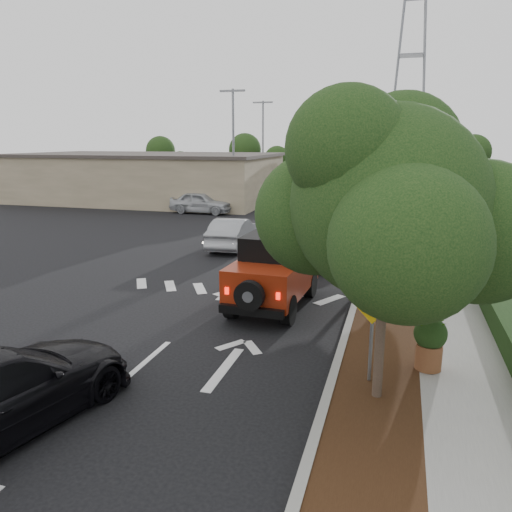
% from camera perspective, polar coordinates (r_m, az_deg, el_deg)
% --- Properties ---
extents(ground, '(120.00, 120.00, 0.00)m').
position_cam_1_polar(ground, '(13.07, -12.15, -11.44)').
color(ground, black).
rests_on(ground, ground).
extents(curb, '(0.20, 70.00, 0.15)m').
position_cam_1_polar(curb, '(23.04, 12.69, -0.45)').
color(curb, '#9E9B93').
rests_on(curb, ground).
extents(planting_strip, '(1.80, 70.00, 0.12)m').
position_cam_1_polar(planting_strip, '(23.01, 15.17, -0.64)').
color(planting_strip, black).
rests_on(planting_strip, ground).
extents(sidewalk, '(2.00, 70.00, 0.12)m').
position_cam_1_polar(sidewalk, '(23.07, 19.89, -0.94)').
color(sidewalk, gray).
rests_on(sidewalk, ground).
extents(hedge, '(0.80, 70.00, 0.80)m').
position_cam_1_polar(hedge, '(23.14, 23.40, -0.34)').
color(hedge, black).
rests_on(hedge, ground).
extents(commercial_building, '(22.00, 12.00, 4.00)m').
position_cam_1_polar(commercial_building, '(46.03, -12.33, 8.69)').
color(commercial_building, gray).
rests_on(commercial_building, ground).
extents(transmission_tower, '(7.00, 4.00, 28.00)m').
position_cam_1_polar(transmission_tower, '(58.64, 16.41, 7.40)').
color(transmission_tower, slate).
rests_on(transmission_tower, ground).
extents(street_tree_near, '(3.80, 3.80, 5.92)m').
position_cam_1_polar(street_tree_near, '(11.26, 13.58, -15.75)').
color(street_tree_near, black).
rests_on(street_tree_near, ground).
extents(street_tree_mid, '(3.20, 3.20, 5.32)m').
position_cam_1_polar(street_tree_mid, '(17.73, 14.74, -4.93)').
color(street_tree_mid, black).
rests_on(street_tree_mid, ground).
extents(street_tree_far, '(3.40, 3.40, 5.62)m').
position_cam_1_polar(street_tree_far, '(24.00, 15.22, -0.23)').
color(street_tree_far, black).
rests_on(street_tree_far, ground).
extents(light_pole_a, '(2.00, 0.22, 9.00)m').
position_cam_1_polar(light_pole_a, '(38.79, -2.53, 5.21)').
color(light_pole_a, slate).
rests_on(light_pole_a, ground).
extents(light_pole_b, '(2.00, 0.22, 9.00)m').
position_cam_1_polar(light_pole_b, '(50.48, 0.77, 7.08)').
color(light_pole_b, slate).
rests_on(light_pole_b, ground).
extents(red_jeep, '(2.29, 4.74, 2.38)m').
position_cam_1_polar(red_jeep, '(16.41, 2.28, -1.54)').
color(red_jeep, black).
rests_on(red_jeep, ground).
extents(silver_suv_ahead, '(3.83, 5.51, 1.40)m').
position_cam_1_polar(silver_suv_ahead, '(22.34, 7.58, 0.98)').
color(silver_suv_ahead, '#9B9DA2').
rests_on(silver_suv_ahead, ground).
extents(silver_sedan_oncoming, '(1.90, 4.72, 1.53)m').
position_cam_1_polar(silver_sedan_oncoming, '(25.27, -2.65, 2.65)').
color(silver_sedan_oncoming, '#97999E').
rests_on(silver_sedan_oncoming, ground).
extents(parked_suv, '(4.81, 2.13, 1.61)m').
position_cam_1_polar(parked_suv, '(37.49, -6.27, 6.11)').
color(parked_suv, '#B4B8BD').
rests_on(parked_suv, ground).
extents(speed_hump_sign, '(1.19, 0.15, 2.53)m').
position_cam_1_polar(speed_hump_sign, '(11.13, 13.19, -6.20)').
color(speed_hump_sign, slate).
rests_on(speed_hump_sign, ground).
extents(terracotta_planter, '(0.76, 0.76, 1.32)m').
position_cam_1_polar(terracotta_planter, '(12.38, 19.28, -8.85)').
color(terracotta_planter, brown).
rests_on(terracotta_planter, ground).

